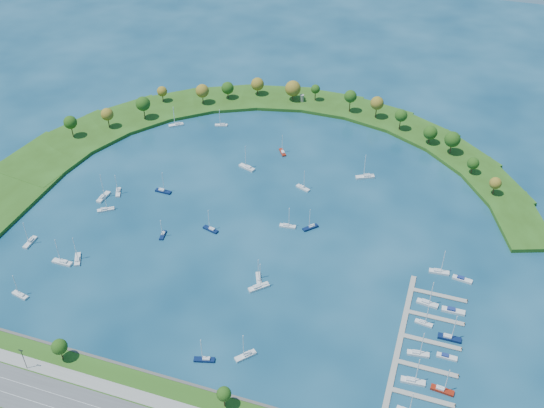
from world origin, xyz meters
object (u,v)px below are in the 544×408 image
(docked_boat_11, at_px, (462,279))
(docked_boat_5, at_px, (447,357))
(moored_boat_1, at_px, (288,226))
(dock_system, at_px, (418,352))
(moored_boat_14, at_px, (77,259))
(docked_boat_10, at_px, (439,271))
(moored_boat_0, at_px, (163,191))
(moored_boat_20, at_px, (365,176))
(moored_boat_7, at_px, (311,227))
(docked_boat_7, at_px, (449,337))
(moored_boat_15, at_px, (259,287))
(harbor_tower, at_px, (302,98))
(moored_boat_2, at_px, (283,152))
(moored_boat_17, at_px, (62,262))
(docked_boat_3, at_px, (442,389))
(moored_boat_4, at_px, (303,187))
(moored_boat_6, at_px, (118,192))
(docked_boat_9, at_px, (453,311))
(docked_boat_8, at_px, (427,303))
(moored_boat_9, at_px, (106,209))
(moored_boat_12, at_px, (221,125))
(moored_boat_19, at_px, (30,242))
(moored_boat_3, at_px, (103,197))
(moored_boat_5, at_px, (204,359))
(docked_boat_4, at_px, (418,353))
(docked_boat_6, at_px, (424,322))
(docked_boat_2, at_px, (413,381))
(moored_boat_11, at_px, (259,278))
(moored_boat_16, at_px, (163,234))
(moored_boat_13, at_px, (20,295))
(moored_boat_10, at_px, (211,229))
(moored_boat_18, at_px, (247,167))
(moored_boat_8, at_px, (176,124))
(moored_boat_21, at_px, (246,355))

(docked_boat_11, bearing_deg, docked_boat_5, -84.64)
(moored_boat_1, distance_m, docked_boat_11, 82.54)
(dock_system, height_order, moored_boat_14, moored_boat_14)
(docked_boat_10, height_order, docked_boat_11, docked_boat_10)
(moored_boat_0, height_order, moored_boat_20, moored_boat_20)
(moored_boat_7, relative_size, docked_boat_7, 0.87)
(moored_boat_0, bearing_deg, moored_boat_15, -33.71)
(harbor_tower, bearing_deg, moored_boat_2, -84.40)
(moored_boat_17, bearing_deg, docked_boat_11, -165.13)
(docked_boat_3, height_order, docked_boat_5, docked_boat_3)
(moored_boat_4, bearing_deg, docked_boat_11, -3.79)
(docked_boat_5, distance_m, docked_boat_11, 44.43)
(moored_boat_0, height_order, moored_boat_6, moored_boat_0)
(moored_boat_2, bearing_deg, docked_boat_9, -165.14)
(dock_system, relative_size, moored_boat_0, 6.69)
(docked_boat_10, bearing_deg, docked_boat_8, -102.01)
(moored_boat_9, bearing_deg, docked_boat_10, -32.67)
(moored_boat_12, distance_m, docked_boat_5, 197.29)
(docked_boat_9, bearing_deg, docked_boat_10, 109.45)
(docked_boat_5, xyz_separation_m, docked_boat_10, (-8.08, 45.88, 0.35))
(moored_boat_19, bearing_deg, moored_boat_3, 159.24)
(moored_boat_4, relative_size, moored_boat_7, 0.99)
(moored_boat_15, bearing_deg, docked_boat_5, -53.56)
(moored_boat_6, bearing_deg, dock_system, 45.12)
(harbor_tower, xyz_separation_m, moored_boat_12, (-38.02, -40.78, -3.49))
(moored_boat_5, relative_size, docked_boat_4, 0.94)
(moored_boat_4, distance_m, docked_boat_6, 101.95)
(dock_system, distance_m, docked_boat_10, 47.08)
(docked_boat_7, bearing_deg, moored_boat_3, 167.44)
(moored_boat_15, relative_size, docked_boat_10, 1.06)
(dock_system, bearing_deg, moored_boat_20, 111.49)
(moored_boat_3, relative_size, docked_boat_2, 1.05)
(moored_boat_11, distance_m, moored_boat_16, 53.64)
(moored_boat_19, bearing_deg, docked_boat_6, 90.48)
(docked_boat_9, bearing_deg, moored_boat_13, -165.57)
(moored_boat_0, height_order, docked_boat_11, moored_boat_0)
(moored_boat_19, relative_size, docked_boat_11, 1.45)
(moored_boat_10, height_order, docked_boat_4, docked_boat_4)
(moored_boat_18, bearing_deg, moored_boat_16, 93.99)
(dock_system, xyz_separation_m, moored_boat_8, (-160.34, 125.85, 0.58))
(moored_boat_15, xyz_separation_m, docked_boat_11, (81.29, 32.21, -0.32))
(moored_boat_3, height_order, docked_boat_9, moored_boat_3)
(moored_boat_8, bearing_deg, moored_boat_12, 160.87)
(moored_boat_20, relative_size, docked_boat_7, 1.09)
(moored_boat_21, bearing_deg, moored_boat_3, -83.21)
(moored_boat_21, bearing_deg, moored_boat_8, -104.76)
(moored_boat_18, xyz_separation_m, docked_boat_7, (115.33, -85.92, -0.02))
(moored_boat_0, relative_size, moored_boat_3, 0.89)
(docked_boat_5, bearing_deg, moored_boat_14, 179.63)
(docked_boat_3, bearing_deg, moored_boat_5, -165.14)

